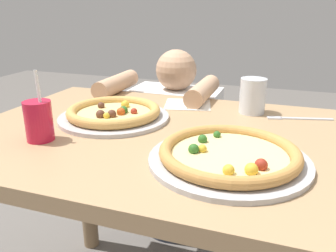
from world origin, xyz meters
TOP-DOWN VIEW (x-y plane):
  - dining_table at (0.00, 0.00)m, footprint 1.11×0.80m
  - pizza_near at (0.22, -0.14)m, footprint 0.37×0.37m
  - pizza_far at (-0.17, 0.05)m, footprint 0.34×0.34m
  - drink_cup_colored at (-0.27, -0.17)m, footprint 0.07×0.07m
  - water_cup_clear at (0.23, 0.27)m, footprint 0.08×0.08m
  - paper_napkin at (-0.00, 0.29)m, footprint 0.19×0.18m
  - fork at (0.37, 0.25)m, footprint 0.20×0.07m
  - diner_seated at (-0.15, 0.60)m, footprint 0.43×0.53m

SIDE VIEW (x-z plane):
  - diner_seated at x=-0.15m, z-range -0.05..0.85m
  - dining_table at x=0.00m, z-range 0.25..1.00m
  - paper_napkin at x=0.00m, z-range 0.75..0.75m
  - fork at x=0.37m, z-range 0.75..0.75m
  - pizza_near at x=0.22m, z-range 0.75..0.79m
  - pizza_far at x=-0.17m, z-range 0.75..0.79m
  - drink_cup_colored at x=-0.27m, z-range 0.71..0.90m
  - water_cup_clear at x=0.23m, z-range 0.75..0.87m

